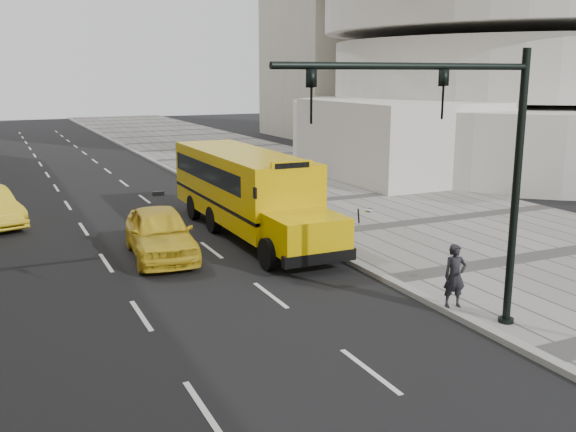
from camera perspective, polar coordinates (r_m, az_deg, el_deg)
name	(u,v)px	position (r m, az deg, el deg)	size (l,w,h in m)	color
ground	(138,259)	(21.32, -13.23, -3.74)	(140.00, 140.00, 0.00)	black
sidewalk_museum	(437,221)	(26.37, 13.14, -0.45)	(12.00, 140.00, 0.15)	gray
curb_museum	(304,237)	(23.21, 1.39, -1.88)	(0.30, 140.00, 0.15)	gray
school_bus	(244,185)	(24.06, -3.94, 2.73)	(2.96, 11.56, 3.19)	#D8AD02
taxi_near	(160,233)	(21.19, -11.30, -1.46)	(1.93, 4.79, 1.63)	yellow
pedestrian	(455,276)	(16.50, 14.61, -5.17)	(0.59, 0.38, 1.61)	black
traffic_signal	(469,159)	(14.21, 15.78, 4.94)	(6.18, 0.36, 6.40)	black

